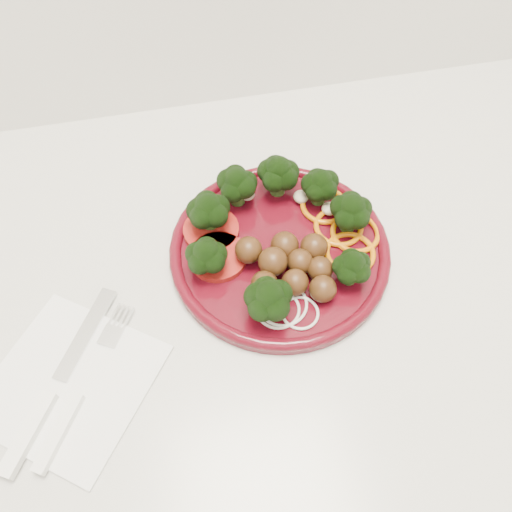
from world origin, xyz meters
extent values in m
cube|color=beige|center=(0.00, 1.70, 0.43)|extent=(2.40, 0.60, 0.87)
cube|color=beige|center=(0.00, 1.70, 0.89)|extent=(2.40, 0.60, 0.03)
cylinder|color=#440711|center=(0.27, 1.72, 0.91)|extent=(0.25, 0.25, 0.01)
torus|color=#440711|center=(0.27, 1.72, 0.91)|extent=(0.25, 0.25, 0.01)
sphere|color=#4F2E13|center=(0.24, 1.67, 0.93)|extent=(0.03, 0.03, 0.03)
sphere|color=#4F2E13|center=(0.30, 1.67, 0.93)|extent=(0.03, 0.03, 0.03)
sphere|color=#4F2E13|center=(0.28, 1.69, 0.93)|extent=(0.03, 0.03, 0.03)
sphere|color=#4F2E13|center=(0.25, 1.69, 0.93)|extent=(0.03, 0.03, 0.03)
sphere|color=#4F2E13|center=(0.23, 1.71, 0.93)|extent=(0.03, 0.03, 0.03)
sphere|color=#4F2E13|center=(0.27, 1.66, 0.93)|extent=(0.03, 0.03, 0.03)
sphere|color=#4F2E13|center=(0.30, 1.70, 0.93)|extent=(0.03, 0.03, 0.03)
sphere|color=#4F2E13|center=(0.27, 1.71, 0.93)|extent=(0.03, 0.03, 0.03)
sphere|color=#4F2E13|center=(0.30, 1.65, 0.93)|extent=(0.03, 0.03, 0.03)
torus|color=#BF6307|center=(0.34, 1.73, 0.92)|extent=(0.06, 0.06, 0.01)
torus|color=#BF6307|center=(0.34, 1.69, 0.92)|extent=(0.06, 0.06, 0.01)
torus|color=#BF6307|center=(0.33, 1.76, 0.92)|extent=(0.06, 0.06, 0.01)
torus|color=#BF6307|center=(0.36, 1.72, 0.92)|extent=(0.06, 0.06, 0.01)
cylinder|color=#720A07|center=(0.19, 1.76, 0.92)|extent=(0.07, 0.07, 0.01)
cylinder|color=#720A07|center=(0.20, 1.72, 0.92)|extent=(0.07, 0.07, 0.01)
torus|color=beige|center=(0.25, 1.64, 0.91)|extent=(0.05, 0.05, 0.00)
torus|color=beige|center=(0.27, 1.63, 0.91)|extent=(0.04, 0.04, 0.00)
torus|color=beige|center=(0.25, 1.65, 0.91)|extent=(0.06, 0.06, 0.00)
ellipsoid|color=#C6B793|center=(0.31, 1.78, 0.92)|extent=(0.02, 0.02, 0.01)
ellipsoid|color=#C6B793|center=(0.25, 1.80, 0.92)|extent=(0.02, 0.02, 0.01)
ellipsoid|color=#C6B793|center=(0.34, 1.75, 0.92)|extent=(0.02, 0.02, 0.01)
cube|color=white|center=(0.03, 1.61, 0.90)|extent=(0.21, 0.21, 0.00)
cube|color=silver|center=(0.05, 1.66, 0.91)|extent=(0.07, 0.10, 0.00)
cube|color=white|center=(-0.01, 1.57, 0.91)|extent=(0.05, 0.08, 0.01)
cube|color=white|center=(0.02, 1.56, 0.91)|extent=(0.05, 0.07, 0.01)
cube|color=silver|center=(0.07, 1.65, 0.91)|extent=(0.03, 0.03, 0.00)
cube|color=silver|center=(0.09, 1.67, 0.91)|extent=(0.02, 0.03, 0.00)
cube|color=silver|center=(0.08, 1.67, 0.91)|extent=(0.02, 0.03, 0.00)
cube|color=silver|center=(0.08, 1.67, 0.91)|extent=(0.02, 0.03, 0.00)
cube|color=silver|center=(0.07, 1.68, 0.91)|extent=(0.02, 0.03, 0.00)
camera|label=1|loc=(0.17, 1.41, 1.38)|focal=35.00mm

